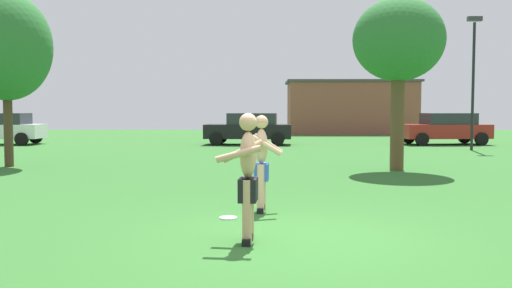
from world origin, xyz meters
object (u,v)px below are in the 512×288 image
(player_in_black, at_px, (248,174))
(tree_left_field, at_px, (399,42))
(car_black_near_post, at_px, (249,128))
(tree_right_field, at_px, (6,47))
(car_white_mid_lot, at_px, (0,128))
(car_red_far_end, at_px, (445,128))
(lamp_post, at_px, (473,69))
(player_with_cap, at_px, (262,158))
(frisbee, at_px, (228,218))

(player_in_black, bearing_deg, tree_left_field, 65.22)
(car_black_near_post, bearing_deg, tree_right_field, -123.81)
(car_white_mid_lot, relative_size, car_red_far_end, 0.97)
(player_in_black, height_order, lamp_post, lamp_post)
(car_red_far_end, relative_size, lamp_post, 0.78)
(player_with_cap, height_order, frisbee, player_with_cap)
(player_in_black, bearing_deg, car_red_far_end, 65.74)
(player_with_cap, relative_size, frisbee, 5.76)
(frisbee, relative_size, car_white_mid_lot, 0.07)
(car_white_mid_lot, xyz_separation_m, lamp_post, (22.33, -3.55, 2.69))
(player_with_cap, height_order, tree_right_field, tree_right_field)
(car_black_near_post, bearing_deg, lamp_post, -20.46)
(player_with_cap, distance_m, lamp_post, 17.27)
(tree_left_field, bearing_deg, player_with_cap, -120.70)
(player_in_black, bearing_deg, car_black_near_post, 91.53)
(frisbee, bearing_deg, lamp_post, 57.76)
(lamp_post, bearing_deg, tree_left_field, -122.93)
(lamp_post, xyz_separation_m, tree_left_field, (-5.10, -7.88, 0.22))
(player_with_cap, bearing_deg, tree_left_field, 59.30)
(car_black_near_post, xyz_separation_m, lamp_post, (9.75, -3.64, 2.69))
(car_black_near_post, relative_size, lamp_post, 0.77)
(player_with_cap, xyz_separation_m, player_in_black, (-0.18, -2.28, -0.00))
(car_red_far_end, xyz_separation_m, tree_right_field, (-17.05, -10.99, 2.87))
(player_with_cap, xyz_separation_m, car_red_far_end, (9.14, 18.39, -0.11))
(player_with_cap, distance_m, tree_left_field, 8.19)
(car_white_mid_lot, relative_size, tree_right_field, 0.81)
(player_with_cap, height_order, car_red_far_end, player_with_cap)
(tree_right_field, bearing_deg, frisbee, -47.70)
(player_with_cap, xyz_separation_m, frisbee, (-0.55, -0.69, -0.92))
(player_with_cap, bearing_deg, car_black_near_post, 92.28)
(frisbee, distance_m, car_red_far_end, 21.41)
(car_black_near_post, distance_m, car_white_mid_lot, 12.58)
(car_black_near_post, bearing_deg, car_white_mid_lot, -179.60)
(tree_left_field, bearing_deg, lamp_post, 57.07)
(lamp_post, bearing_deg, player_in_black, -118.77)
(car_black_near_post, relative_size, car_red_far_end, 0.98)
(frisbee, bearing_deg, car_black_near_post, 90.53)
(frisbee, xyz_separation_m, car_black_near_post, (-0.17, 18.82, 0.81))
(player_in_black, xyz_separation_m, lamp_post, (9.21, 16.77, 2.59))
(car_black_near_post, bearing_deg, player_in_black, -88.47)
(frisbee, relative_size, tree_left_field, 0.06)
(player_with_cap, distance_m, player_in_black, 2.29)
(tree_right_field, bearing_deg, car_red_far_end, 32.80)
(lamp_post, height_order, tree_left_field, lamp_post)
(frisbee, distance_m, tree_left_field, 9.35)
(car_white_mid_lot, relative_size, lamp_post, 0.76)
(tree_left_field, bearing_deg, tree_right_field, 176.21)
(car_black_near_post, bearing_deg, tree_left_field, -68.00)
(player_with_cap, distance_m, tree_right_field, 11.18)
(player_with_cap, bearing_deg, frisbee, -128.43)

